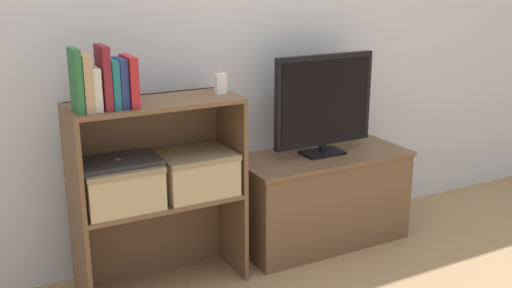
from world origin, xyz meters
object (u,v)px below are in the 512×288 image
(book_maroon, at_px, (104,77))
(book_forest, at_px, (76,80))
(storage_basket_left, at_px, (120,183))
(storage_basket_right, at_px, (196,170))
(laptop, at_px, (118,162))
(book_ivory, at_px, (95,89))
(book_teal, at_px, (113,84))
(tv_stand, at_px, (321,198))
(baby_monitor, at_px, (220,83))
(book_tan, at_px, (85,83))
(book_navy, at_px, (121,83))
(tv, at_px, (324,103))
(book_crimson, at_px, (130,81))

(book_maroon, bearing_deg, book_forest, 180.00)
(storage_basket_left, height_order, storage_basket_right, same)
(book_forest, distance_m, laptop, 0.41)
(book_ivory, relative_size, storage_basket_left, 0.52)
(book_teal, relative_size, storage_basket_left, 0.59)
(tv_stand, relative_size, laptop, 2.64)
(book_forest, height_order, baby_monitor, book_forest)
(book_tan, xyz_separation_m, storage_basket_left, (0.12, 0.04, -0.46))
(book_navy, relative_size, storage_basket_left, 0.60)
(tv, distance_m, baby_monitor, 0.63)
(laptop, bearing_deg, book_navy, -59.38)
(tv, xyz_separation_m, laptop, (-1.11, -0.06, -0.13))
(tv, bearing_deg, laptop, -176.81)
(tv_stand, distance_m, storage_basket_right, 0.81)
(tv, height_order, book_maroon, book_maroon)
(tv, xyz_separation_m, book_teal, (-1.12, -0.10, 0.22))
(laptop, bearing_deg, book_crimson, -32.62)
(book_teal, bearing_deg, tv_stand, 5.18)
(book_crimson, xyz_separation_m, baby_monitor, (0.44, 0.05, -0.06))
(book_navy, height_order, storage_basket_right, book_navy)
(book_tan, bearing_deg, tv, 4.64)
(book_ivory, distance_m, baby_monitor, 0.59)
(book_navy, xyz_separation_m, baby_monitor, (0.47, 0.05, -0.05))
(tv, distance_m, book_maroon, 1.18)
(book_ivory, distance_m, storage_basket_right, 0.62)
(book_forest, distance_m, book_tan, 0.04)
(tv, xyz_separation_m, book_crimson, (-1.05, -0.10, 0.22))
(book_navy, bearing_deg, book_forest, 180.00)
(book_tan, bearing_deg, book_maroon, 0.00)
(book_teal, xyz_separation_m, book_navy, (0.03, -0.00, 0.00))
(book_tan, distance_m, book_ivory, 0.05)
(book_teal, bearing_deg, book_ivory, -180.00)
(book_ivory, relative_size, book_maroon, 0.67)
(book_teal, relative_size, storage_basket_right, 0.59)
(storage_basket_right, bearing_deg, laptop, 180.00)
(baby_monitor, relative_size, storage_basket_right, 0.37)
(tv, xyz_separation_m, storage_basket_left, (-1.11, -0.06, -0.23))
(book_maroon, xyz_separation_m, book_teal, (0.04, 0.00, -0.03))
(book_forest, distance_m, baby_monitor, 0.66)
(tv_stand, bearing_deg, book_forest, -175.41)
(book_navy, xyz_separation_m, storage_basket_left, (-0.02, 0.04, -0.45))
(book_forest, bearing_deg, book_maroon, 0.00)
(tv, xyz_separation_m, storage_basket_right, (-0.75, -0.06, -0.23))
(book_teal, bearing_deg, book_crimson, -0.00)
(book_tan, bearing_deg, baby_monitor, 4.90)
(storage_basket_right, bearing_deg, book_navy, -173.52)
(tv_stand, height_order, baby_monitor, baby_monitor)
(storage_basket_right, bearing_deg, book_teal, -174.10)
(storage_basket_left, bearing_deg, tv, 3.19)
(tv_stand, distance_m, tv, 0.53)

